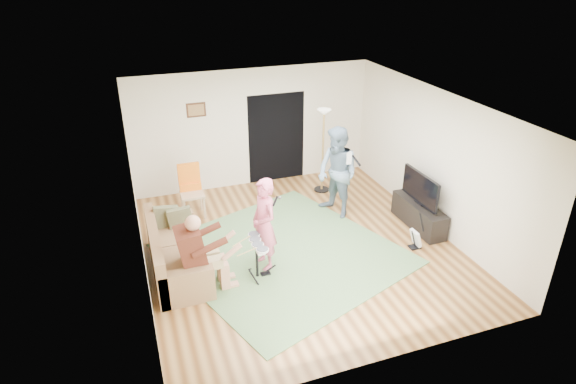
% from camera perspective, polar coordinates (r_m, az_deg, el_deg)
% --- Properties ---
extents(floor, '(6.00, 6.00, 0.00)m').
position_cam_1_polar(floor, '(9.02, 1.35, -6.43)').
color(floor, brown).
rests_on(floor, ground).
extents(walls, '(5.50, 6.00, 2.70)m').
position_cam_1_polar(walls, '(8.36, 1.45, 1.38)').
color(walls, beige).
rests_on(walls, floor).
extents(ceiling, '(6.00, 6.00, 0.00)m').
position_cam_1_polar(ceiling, '(7.89, 1.56, 10.31)').
color(ceiling, white).
rests_on(ceiling, walls).
extents(window_blinds, '(0.00, 2.05, 2.05)m').
position_cam_1_polar(window_blinds, '(8.00, -17.77, 0.42)').
color(window_blinds, brown).
rests_on(window_blinds, walls).
extents(doorway, '(2.10, 0.00, 2.10)m').
position_cam_1_polar(doorway, '(11.26, -1.38, 6.42)').
color(doorway, black).
rests_on(doorway, walls).
extents(picture_frame, '(0.42, 0.03, 0.32)m').
position_cam_1_polar(picture_frame, '(10.60, -10.84, 9.53)').
color(picture_frame, '#3F2314').
rests_on(picture_frame, walls).
extents(area_rug, '(4.67, 4.73, 0.02)m').
position_cam_1_polar(area_rug, '(8.80, -0.47, -7.28)').
color(area_rug, '#527949').
rests_on(area_rug, floor).
extents(sofa, '(0.86, 2.09, 0.85)m').
position_cam_1_polar(sofa, '(8.45, -13.47, -7.44)').
color(sofa, olive).
rests_on(sofa, floor).
extents(drummer, '(0.88, 0.49, 1.35)m').
position_cam_1_polar(drummer, '(7.81, -9.96, -7.98)').
color(drummer, '#572618').
rests_on(drummer, sofa).
extents(drum_kit, '(0.39, 0.69, 0.71)m').
position_cam_1_polar(drum_kit, '(8.07, -3.69, -8.18)').
color(drum_kit, black).
rests_on(drum_kit, floor).
extents(singer, '(0.50, 0.66, 1.64)m').
position_cam_1_polar(singer, '(8.07, -2.84, -3.87)').
color(singer, '#D45C7B').
rests_on(singer, floor).
extents(microphone, '(0.06, 0.06, 0.24)m').
position_cam_1_polar(microphone, '(7.92, -1.52, -1.09)').
color(microphone, black).
rests_on(microphone, singer).
extents(guitarist, '(0.97, 1.10, 1.88)m').
position_cam_1_polar(guitarist, '(9.72, 5.86, 2.27)').
color(guitarist, slate).
rests_on(guitarist, floor).
extents(guitar_held, '(0.23, 0.61, 0.26)m').
position_cam_1_polar(guitar_held, '(9.67, 7.03, 4.26)').
color(guitar_held, white).
rests_on(guitar_held, guitarist).
extents(guitar_spare, '(0.26, 0.24, 0.73)m').
position_cam_1_polar(guitar_spare, '(9.17, 14.94, -5.27)').
color(guitar_spare, black).
rests_on(guitar_spare, floor).
extents(torchiere_lamp, '(0.34, 0.34, 1.92)m').
position_cam_1_polar(torchiere_lamp, '(10.62, 4.21, 6.63)').
color(torchiere_lamp, black).
rests_on(torchiere_lamp, floor).
extents(dining_chair, '(0.47, 0.49, 1.09)m').
position_cam_1_polar(dining_chair, '(10.07, -11.29, -0.71)').
color(dining_chair, tan).
rests_on(dining_chair, floor).
extents(tv_cabinet, '(0.40, 1.40, 0.50)m').
position_cam_1_polar(tv_cabinet, '(9.88, 15.25, -2.62)').
color(tv_cabinet, black).
rests_on(tv_cabinet, floor).
extents(television, '(0.06, 1.11, 0.59)m').
position_cam_1_polar(television, '(9.59, 15.42, 0.47)').
color(television, black).
rests_on(television, tv_cabinet).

